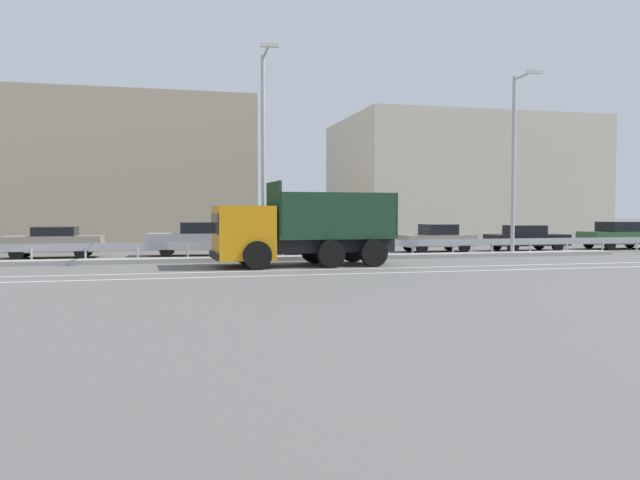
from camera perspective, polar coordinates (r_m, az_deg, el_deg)
The scene contains 17 objects.
ground_plane at distance 25.11m, azimuth 2.63°, elevation -2.18°, with size 320.00×320.00×0.00m, color #605E5B.
lane_strip_0 at distance 22.43m, azimuth -0.35°, elevation -2.73°, with size 50.45×0.16×0.01m, color silver.
lane_strip_1 at distance 20.79m, azimuth 0.75°, elevation -3.15°, with size 50.45×0.16×0.01m, color silver.
median_island at distance 27.40m, azimuth 1.20°, elevation -1.59°, with size 27.75×1.10×0.18m, color gray.
median_guardrail at distance 28.34m, azimuth 0.67°, elevation -0.48°, with size 50.45×0.09×0.78m.
dump_truck at distance 23.89m, azimuth -3.39°, elevation 0.48°, with size 7.09×2.95×3.23m.
median_road_sign at distance 26.52m, azimuth -8.40°, elevation 0.71°, with size 0.81×0.16×2.27m.
street_lamp_1 at distance 26.67m, azimuth -5.17°, elevation 8.61°, with size 0.71×2.67×8.70m.
street_lamp_2 at distance 30.75m, azimuth 17.42°, elevation 7.31°, with size 0.71×2.14×8.42m.
parked_car_1 at distance 30.54m, azimuth -23.22°, elevation -0.16°, with size 4.30×1.93×1.41m.
parked_car_2 at distance 30.16m, azimuth -10.86°, elevation 0.09°, with size 4.98×2.11×1.59m.
parked_car_3 at distance 31.08m, azimuth 0.33°, elevation -0.06°, with size 4.52×1.92×1.27m.
parked_car_4 at distance 33.09m, azimuth 10.62°, elevation 0.18°, with size 3.85×1.94×1.44m.
parked_car_5 at distance 35.17m, azimuth 18.33°, elevation 0.20°, with size 4.20×2.10×1.37m.
parked_car_6 at distance 38.85m, azimuth 25.74°, elevation 0.38°, with size 4.41×2.08×1.54m.
background_building_0 at distance 39.60m, azimuth -17.98°, elevation 5.70°, with size 15.53×9.71×8.65m, color tan.
background_building_1 at distance 48.67m, azimuth 12.63°, elevation 5.30°, with size 17.77×12.19×8.90m, color beige.
Camera 1 is at (-7.12, -23.99, 2.07)m, focal length 35.00 mm.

